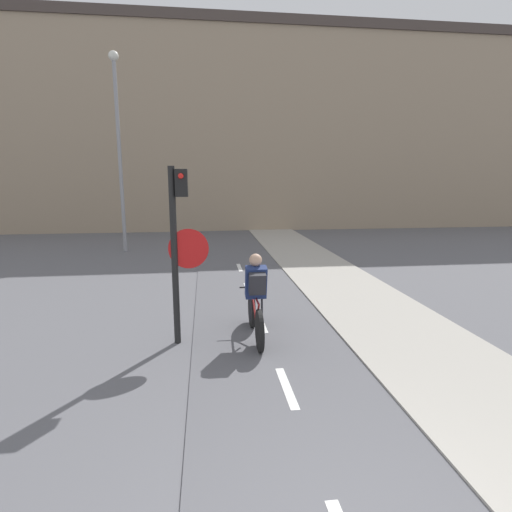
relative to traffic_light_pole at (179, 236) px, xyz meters
name	(u,v)px	position (x,y,z in m)	size (l,w,h in m)	color
building_row_background	(221,132)	(1.48, 17.57, 3.65)	(60.00, 5.20, 11.00)	gray
traffic_light_pole	(179,236)	(0.00, 0.00, 0.00)	(0.67, 0.25, 3.00)	black
street_lamp_far	(118,134)	(-2.72, 9.35, 2.58)	(0.36, 0.36, 7.33)	gray
cyclist_near	(256,300)	(1.28, -0.02, -1.14)	(0.46, 1.82, 1.54)	black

